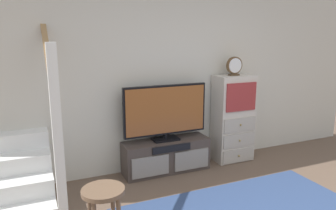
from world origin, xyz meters
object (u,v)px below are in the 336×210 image
(media_console, at_px, (166,156))
(desk_clock, at_px, (234,66))
(bar_stool_near, at_px, (104,209))
(television, at_px, (166,111))
(side_cabinet, at_px, (233,118))

(media_console, relative_size, desk_clock, 4.47)
(bar_stool_near, bearing_deg, television, 52.76)
(desk_clock, xyz_separation_m, bar_stool_near, (-2.25, -1.54, -0.91))
(television, height_order, side_cabinet, side_cabinet)
(media_console, distance_m, television, 0.63)
(desk_clock, bearing_deg, television, 178.45)
(media_console, bearing_deg, bar_stool_near, -127.66)
(bar_stool_near, bearing_deg, media_console, 52.34)
(desk_clock, bearing_deg, bar_stool_near, -145.59)
(side_cabinet, height_order, desk_clock, desk_clock)
(side_cabinet, height_order, bar_stool_near, side_cabinet)
(side_cabinet, distance_m, bar_stool_near, 2.77)
(bar_stool_near, bearing_deg, side_cabinet, 34.30)
(desk_clock, height_order, bar_stool_near, desk_clock)
(television, xyz_separation_m, bar_stool_near, (-1.20, -1.57, -0.34))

